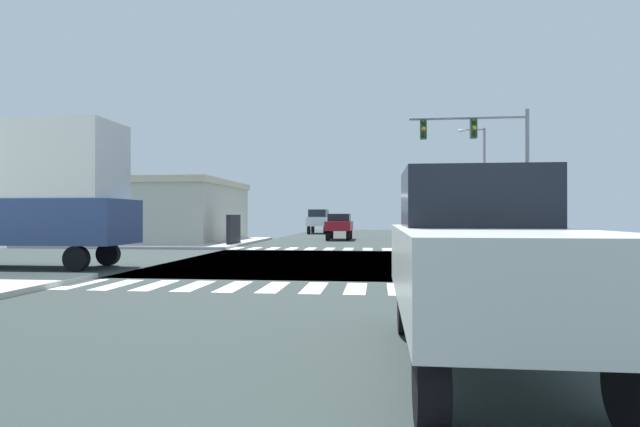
{
  "coord_description": "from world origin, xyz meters",
  "views": [
    {
      "loc": [
        0.77,
        -19.69,
        1.74
      ],
      "look_at": [
        -1.66,
        2.05,
        1.84
      ],
      "focal_mm": 29.07,
      "sensor_mm": 36.0,
      "label": 1
    }
  ],
  "objects_px": {
    "traffic_signal_mast": "(483,147)",
    "box_truck_leading_1": "(31,191)",
    "street_lamp": "(480,173)",
    "pickup_trailing_1": "(483,254)",
    "sedan_middle_2": "(339,224)",
    "suv_queued_3": "(503,224)",
    "bank_building": "(121,211)",
    "suv_outer_4": "(319,219)"
  },
  "relations": [
    {
      "from": "pickup_trailing_1",
      "to": "sedan_middle_2",
      "type": "relative_size",
      "value": 1.19
    },
    {
      "from": "suv_queued_3",
      "to": "box_truck_leading_1",
      "type": "bearing_deg",
      "value": -67.6
    },
    {
      "from": "bank_building",
      "to": "sedan_middle_2",
      "type": "height_order",
      "value": "bank_building"
    },
    {
      "from": "bank_building",
      "to": "box_truck_leading_1",
      "type": "bearing_deg",
      "value": -71.48
    },
    {
      "from": "street_lamp",
      "to": "suv_outer_4",
      "type": "relative_size",
      "value": 1.61
    },
    {
      "from": "pickup_trailing_1",
      "to": "sedan_middle_2",
      "type": "xyz_separation_m",
      "value": [
        -4.0,
        31.35,
        -0.17
      ]
    },
    {
      "from": "traffic_signal_mast",
      "to": "box_truck_leading_1",
      "type": "distance_m",
      "value": 20.48
    },
    {
      "from": "box_truck_leading_1",
      "to": "suv_outer_4",
      "type": "xyz_separation_m",
      "value": [
        5.82,
        34.36,
        -1.17
      ]
    },
    {
      "from": "suv_queued_3",
      "to": "pickup_trailing_1",
      "type": "distance_m",
      "value": 17.45
    },
    {
      "from": "suv_queued_3",
      "to": "suv_outer_4",
      "type": "relative_size",
      "value": 1.0
    },
    {
      "from": "box_truck_leading_1",
      "to": "pickup_trailing_1",
      "type": "bearing_deg",
      "value": -127.82
    },
    {
      "from": "street_lamp",
      "to": "box_truck_leading_1",
      "type": "bearing_deg",
      "value": -135.15
    },
    {
      "from": "box_truck_leading_1",
      "to": "sedan_middle_2",
      "type": "bearing_deg",
      "value": -22.39
    },
    {
      "from": "bank_building",
      "to": "suv_outer_4",
      "type": "xyz_separation_m",
      "value": [
        11.65,
        16.94,
        -0.65
      ]
    },
    {
      "from": "bank_building",
      "to": "traffic_signal_mast",
      "type": "bearing_deg",
      "value": -15.35
    },
    {
      "from": "bank_building",
      "to": "sedan_middle_2",
      "type": "relative_size",
      "value": 3.92
    },
    {
      "from": "bank_building",
      "to": "sedan_middle_2",
      "type": "xyz_separation_m",
      "value": [
        14.65,
        3.98,
        -0.93
      ]
    },
    {
      "from": "suv_queued_3",
      "to": "pickup_trailing_1",
      "type": "relative_size",
      "value": 0.9
    },
    {
      "from": "traffic_signal_mast",
      "to": "box_truck_leading_1",
      "type": "bearing_deg",
      "value": -146.65
    },
    {
      "from": "suv_outer_4",
      "to": "traffic_signal_mast",
      "type": "bearing_deg",
      "value": 115.64
    },
    {
      "from": "suv_queued_3",
      "to": "box_truck_leading_1",
      "type": "xyz_separation_m",
      "value": [
        -16.98,
        -7.0,
        1.17
      ]
    },
    {
      "from": "traffic_signal_mast",
      "to": "pickup_trailing_1",
      "type": "relative_size",
      "value": 1.41
    },
    {
      "from": "pickup_trailing_1",
      "to": "suv_outer_4",
      "type": "xyz_separation_m",
      "value": [
        -7.0,
        44.31,
        0.1
      ]
    },
    {
      "from": "street_lamp",
      "to": "pickup_trailing_1",
      "type": "xyz_separation_m",
      "value": [
        -5.35,
        -28.02,
        -3.18
      ]
    },
    {
      "from": "street_lamp",
      "to": "suv_outer_4",
      "type": "distance_m",
      "value": 20.67
    },
    {
      "from": "pickup_trailing_1",
      "to": "suv_outer_4",
      "type": "distance_m",
      "value": 44.86
    },
    {
      "from": "bank_building",
      "to": "sedan_middle_2",
      "type": "distance_m",
      "value": 15.21
    },
    {
      "from": "traffic_signal_mast",
      "to": "suv_queued_3",
      "type": "height_order",
      "value": "traffic_signal_mast"
    },
    {
      "from": "traffic_signal_mast",
      "to": "pickup_trailing_1",
      "type": "distance_m",
      "value": 21.88
    },
    {
      "from": "traffic_signal_mast",
      "to": "pickup_trailing_1",
      "type": "bearing_deg",
      "value": -101.09
    },
    {
      "from": "suv_queued_3",
      "to": "sedan_middle_2",
      "type": "height_order",
      "value": "suv_queued_3"
    },
    {
      "from": "sedan_middle_2",
      "to": "suv_outer_4",
      "type": "bearing_deg",
      "value": -76.97
    },
    {
      "from": "box_truck_leading_1",
      "to": "suv_outer_4",
      "type": "relative_size",
      "value": 1.57
    },
    {
      "from": "traffic_signal_mast",
      "to": "box_truck_leading_1",
      "type": "xyz_separation_m",
      "value": [
        -16.95,
        -11.16,
        -2.71
      ]
    },
    {
      "from": "suv_queued_3",
      "to": "suv_outer_4",
      "type": "bearing_deg",
      "value": -157.8
    },
    {
      "from": "box_truck_leading_1",
      "to": "bank_building",
      "type": "bearing_deg",
      "value": 18.52
    },
    {
      "from": "street_lamp",
      "to": "suv_outer_4",
      "type": "xyz_separation_m",
      "value": [
        -12.35,
        16.29,
        -3.07
      ]
    },
    {
      "from": "box_truck_leading_1",
      "to": "sedan_middle_2",
      "type": "xyz_separation_m",
      "value": [
        8.82,
        21.4,
        -1.45
      ]
    },
    {
      "from": "traffic_signal_mast",
      "to": "pickup_trailing_1",
      "type": "height_order",
      "value": "traffic_signal_mast"
    },
    {
      "from": "traffic_signal_mast",
      "to": "sedan_middle_2",
      "type": "xyz_separation_m",
      "value": [
        -8.14,
        10.24,
        -4.16
      ]
    },
    {
      "from": "street_lamp",
      "to": "bank_building",
      "type": "relative_size",
      "value": 0.44
    },
    {
      "from": "street_lamp",
      "to": "bank_building",
      "type": "xyz_separation_m",
      "value": [
        -24.0,
        -0.66,
        -2.42
      ]
    }
  ]
}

